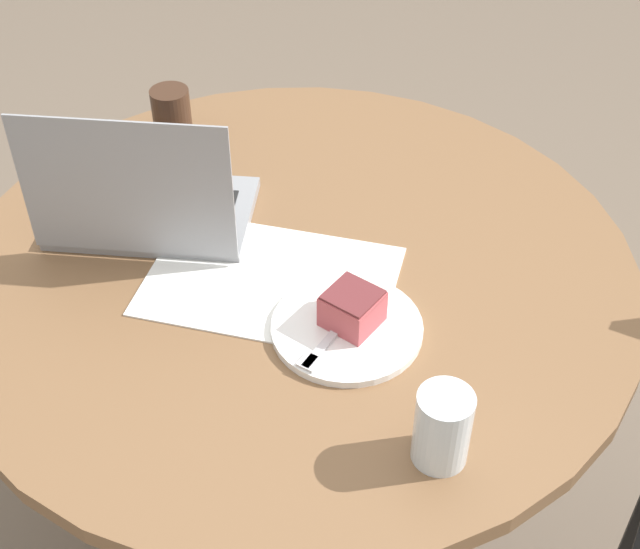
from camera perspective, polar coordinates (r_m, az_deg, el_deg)
The scene contains 9 objects.
ground_plane at distance 1.96m, azimuth -1.17°, elevation -15.82°, with size 12.00×12.00×0.00m, color #6B5B4C.
dining_table at distance 1.49m, azimuth -1.48°, elevation -3.25°, with size 1.07×1.07×0.75m.
paper_document at distance 1.35m, azimuth -3.11°, elevation -0.44°, with size 0.44×0.38×0.00m.
plate at distance 1.27m, azimuth 1.73°, elevation -3.44°, with size 0.22×0.22×0.01m.
cake_slice at distance 1.25m, azimuth 2.08°, elevation -2.16°, with size 0.07×0.07×0.06m.
fork at distance 1.25m, azimuth 0.63°, elevation -4.10°, with size 0.04×0.17×0.00m.
coffee_glass at distance 1.65m, azimuth -9.45°, elevation 9.95°, with size 0.07×0.07×0.11m.
water_glass at distance 1.10m, azimuth 7.84°, elevation -9.67°, with size 0.07×0.07×0.11m.
laptop at distance 1.44m, azimuth -11.04°, elevation 4.35°, with size 0.38×0.35×0.25m.
Camera 1 is at (-0.67, 0.81, 1.66)m, focal length 50.00 mm.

